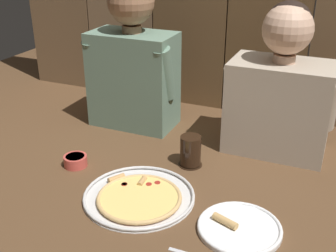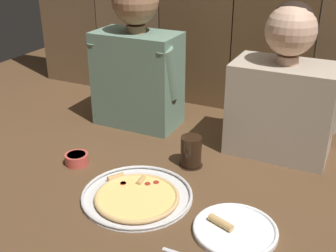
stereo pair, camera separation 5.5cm
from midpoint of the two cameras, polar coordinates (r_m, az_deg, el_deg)
ground_plane at (r=1.47m, az=-2.33°, el=-7.95°), size 3.20×3.20×0.00m
pizza_tray at (r=1.40m, az=-5.04°, el=-9.38°), size 0.36×0.36×0.03m
dinner_plate at (r=1.28m, az=8.29°, el=-13.34°), size 0.25×0.25×0.03m
drinking_glass at (r=1.56m, az=2.03°, el=-3.41°), size 0.09×0.09×0.12m
dipping_bowl at (r=1.62m, az=-13.22°, el=-4.47°), size 0.09×0.09×0.04m
diner_left at (r=1.83m, az=-5.61°, el=9.08°), size 0.40×0.21×0.64m
diner_right at (r=1.65m, az=13.96°, el=4.89°), size 0.42×0.23×0.57m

